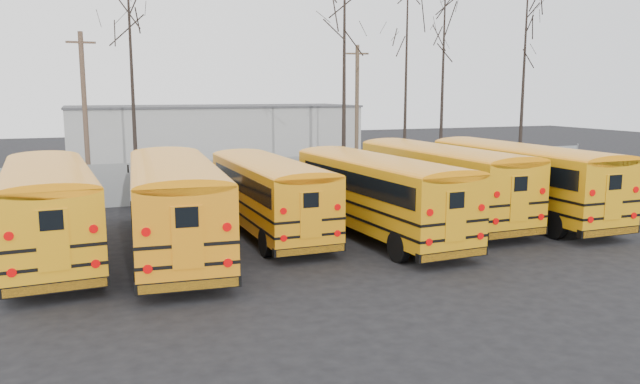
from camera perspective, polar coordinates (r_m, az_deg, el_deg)
name	(u,v)px	position (r m, az deg, el deg)	size (l,w,h in m)	color
ground	(358,258)	(19.92, 3.51, -6.05)	(120.00, 120.00, 0.00)	black
fence	(257,178)	(30.83, -5.77, 1.26)	(40.00, 0.04, 2.00)	gray
distant_building	(214,132)	(50.57, -9.63, 5.41)	(22.00, 8.00, 4.00)	#A2A19D
bus_a	(48,202)	(21.33, -23.60, -0.80)	(3.18, 11.18, 3.09)	black
bus_b	(174,198)	(20.54, -13.22, -0.50)	(3.45, 11.50, 3.17)	black
bus_c	(267,189)	(23.11, -4.84, 0.32)	(2.45, 10.25, 2.86)	black
bus_d	(375,188)	(22.62, 5.10, 0.34)	(3.11, 10.88, 3.01)	black
bus_e	(438,176)	(25.93, 10.76, 1.49)	(2.84, 11.21, 3.12)	black
bus_f	(518,174)	(27.03, 17.65, 1.57)	(2.61, 11.28, 3.15)	black
utility_pole_left	(85,110)	(35.20, -20.71, 7.02)	(1.48, 0.26, 8.28)	brown
utility_pole_right	(357,108)	(40.21, 3.39, 7.67)	(1.43, 0.45, 8.11)	brown
tree_2	(132,70)	(34.13, -16.84, 10.65)	(0.26, 0.26, 12.65)	black
tree_3	(344,69)	(34.24, 2.23, 11.21)	(0.26, 0.26, 12.87)	black
tree_4	(406,78)	(35.54, 7.87, 10.32)	(0.26, 0.26, 11.96)	black
tree_5	(443,79)	(40.43, 11.15, 10.13)	(0.26, 0.26, 12.01)	black
tree_6	(523,81)	(40.58, 18.10, 9.63)	(0.26, 0.26, 11.70)	black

